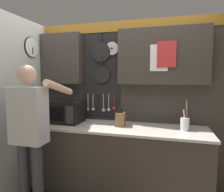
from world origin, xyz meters
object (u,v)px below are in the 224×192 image
at_px(microwave, 65,112).
at_px(person, 30,127).
at_px(knife_block, 120,119).
at_px(utensil_crock, 185,123).

xyz_separation_m(microwave, person, (-0.09, -0.63, -0.07)).
xyz_separation_m(knife_block, person, (-0.89, -0.63, -0.01)).
distance_m(knife_block, person, 1.09).
bearing_deg(person, utensil_crock, 20.76).
height_order(microwave, knife_block, microwave).
distance_m(microwave, knife_block, 0.80).
distance_m(microwave, utensil_crock, 1.59).
xyz_separation_m(microwave, knife_block, (0.80, 0.00, -0.06)).
relative_size(utensil_crock, person, 0.21).
distance_m(utensil_crock, person, 1.79).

